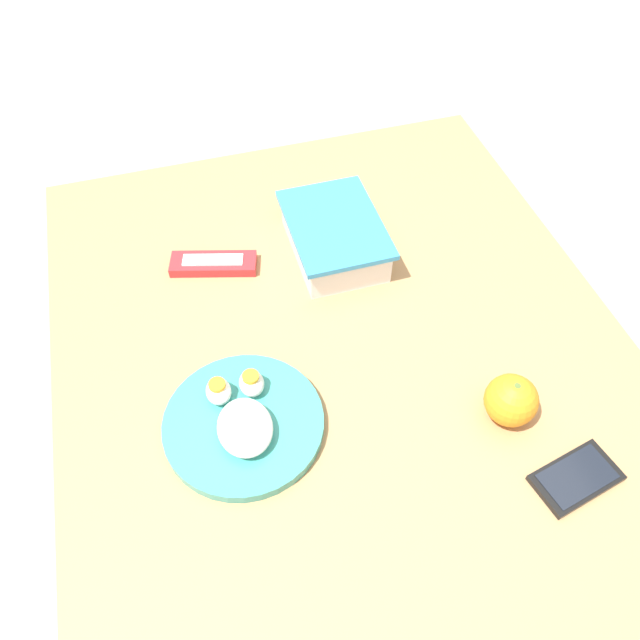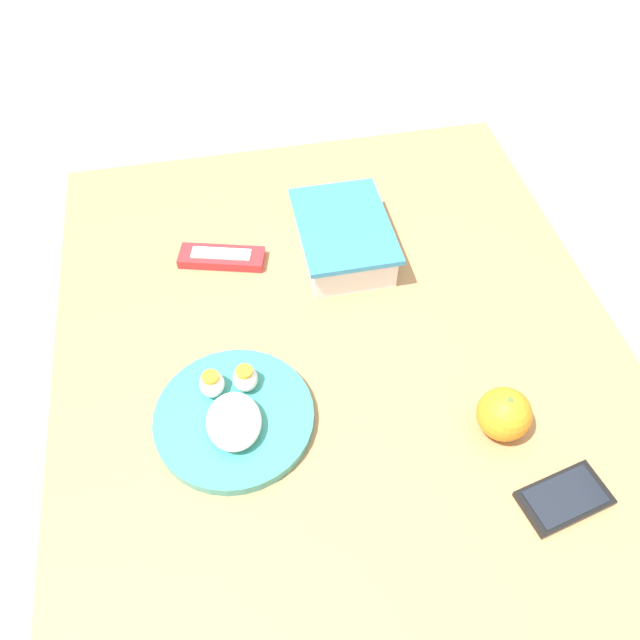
{
  "view_description": "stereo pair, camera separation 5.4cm",
  "coord_description": "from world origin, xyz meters",
  "px_view_note": "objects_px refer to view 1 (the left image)",
  "views": [
    {
      "loc": [
        0.48,
        -0.21,
        1.53
      ],
      "look_at": [
        -0.12,
        -0.03,
        0.75
      ],
      "focal_mm": 35.0,
      "sensor_mm": 36.0,
      "label": 1
    },
    {
      "loc": [
        0.49,
        -0.15,
        1.53
      ],
      "look_at": [
        -0.12,
        -0.03,
        0.75
      ],
      "focal_mm": 35.0,
      "sensor_mm": 36.0,
      "label": 2
    }
  ],
  "objects_px": {
    "candy_bar": "(213,264)",
    "rice_plate": "(243,421)",
    "cell_phone": "(576,478)",
    "orange_fruit": "(511,400)",
    "food_container": "(334,238)"
  },
  "relations": [
    {
      "from": "rice_plate",
      "to": "candy_bar",
      "type": "height_order",
      "value": "rice_plate"
    },
    {
      "from": "orange_fruit",
      "to": "candy_bar",
      "type": "distance_m",
      "value": 0.56
    },
    {
      "from": "food_container",
      "to": "orange_fruit",
      "type": "xyz_separation_m",
      "value": [
        0.4,
        0.14,
        0.01
      ]
    },
    {
      "from": "cell_phone",
      "to": "orange_fruit",
      "type": "bearing_deg",
      "value": -159.61
    },
    {
      "from": "food_container",
      "to": "orange_fruit",
      "type": "distance_m",
      "value": 0.43
    },
    {
      "from": "orange_fruit",
      "to": "food_container",
      "type": "bearing_deg",
      "value": -160.35
    },
    {
      "from": "orange_fruit",
      "to": "cell_phone",
      "type": "height_order",
      "value": "orange_fruit"
    },
    {
      "from": "cell_phone",
      "to": "food_container",
      "type": "bearing_deg",
      "value": -160.18
    },
    {
      "from": "rice_plate",
      "to": "candy_bar",
      "type": "bearing_deg",
      "value": 177.31
    },
    {
      "from": "candy_bar",
      "to": "cell_phone",
      "type": "distance_m",
      "value": 0.68
    },
    {
      "from": "food_container",
      "to": "cell_phone",
      "type": "bearing_deg",
      "value": 19.82
    },
    {
      "from": "food_container",
      "to": "candy_bar",
      "type": "bearing_deg",
      "value": -95.43
    },
    {
      "from": "candy_bar",
      "to": "rice_plate",
      "type": "bearing_deg",
      "value": -2.69
    },
    {
      "from": "food_container",
      "to": "rice_plate",
      "type": "height_order",
      "value": "food_container"
    },
    {
      "from": "candy_bar",
      "to": "cell_phone",
      "type": "bearing_deg",
      "value": 36.87
    }
  ]
}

